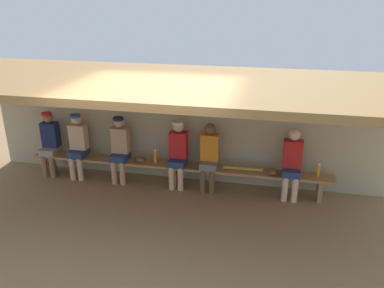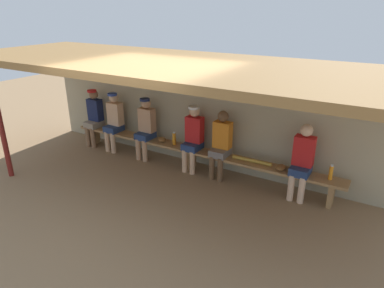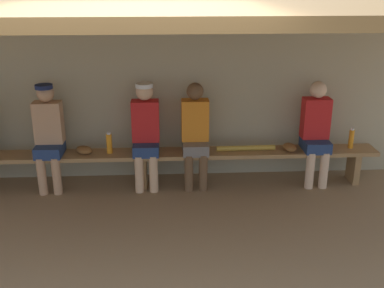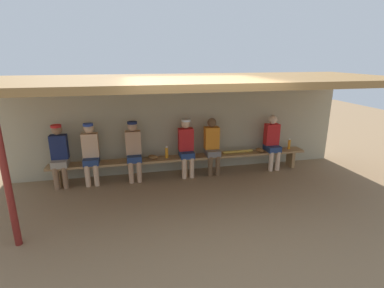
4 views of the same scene
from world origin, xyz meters
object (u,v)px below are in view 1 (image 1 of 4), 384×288
Objects in this scene: bench at (176,168)px; player_in_blue at (209,154)px; player_near_post at (50,141)px; baseball_bat at (243,169)px; player_middle at (78,143)px; baseball_glove_dark_brown at (273,172)px; player_in_red at (120,146)px; player_in_white at (178,151)px; water_bottle_clear at (155,156)px; water_bottle_orange at (318,170)px; baseball_glove_worn at (140,159)px; player_with_sunglasses at (292,161)px.

bench is 0.75m from player_in_blue.
baseball_bat is (4.01, -0.00, -0.25)m from player_near_post.
player_middle reaches higher than baseball_glove_dark_brown.
player_in_red is at bearing 0.00° from player_middle.
player_in_white is 0.49m from water_bottle_clear.
player_in_red is at bearing -179.68° from water_bottle_orange.
player_near_post and player_in_white have the same top height.
player_in_blue reaches higher than baseball_glove_worn.
bench is 4.46× the size of player_in_white.
water_bottle_clear reaches higher than baseball_glove_worn.
baseball_bat is at bearing -0.16° from player_in_white.
player_in_white is (1.20, 0.00, 0.00)m from player_in_red.
baseball_bat is (-0.89, -0.00, -0.24)m from player_with_sunglasses.
player_middle reaches higher than player_in_blue.
bench is 2.72m from player_near_post.
baseball_bat reaches higher than bench.
player_in_red is at bearing 40.94° from baseball_glove_worn.
bench is 25.00× the size of baseball_glove_worn.
water_bottle_orange is (2.02, 0.02, -0.14)m from player_in_blue.
bench is at bearing -179.74° from player_in_blue.
player_near_post is 1.98m from baseball_glove_worn.
baseball_bat is (2.46, -0.00, -0.25)m from player_in_red.
water_bottle_clear is (1.65, 0.00, -0.16)m from player_middle.
player_in_red and player_in_white have the same top height.
baseball_glove_worn is (1.96, 0.01, -0.24)m from player_near_post.
baseball_glove_dark_brown is at bearing -1.08° from bench.
player_near_post is at bearing 180.00° from player_in_red.
player_with_sunglasses is 0.40m from baseball_glove_dark_brown.
water_bottle_orange is (4.75, 0.02, -0.16)m from player_middle.
player_near_post is 5.60× the size of baseball_glove_dark_brown.
player_middle and player_near_post have the same top height.
player_with_sunglasses is at bearing -177.38° from water_bottle_orange.
player_in_white is 5.60× the size of baseball_glove_worn.
water_bottle_orange is 3.42m from baseball_glove_worn.
player_near_post reaches higher than player_in_blue.
player_in_red is 1.20m from player_in_white.
player_in_white is (-2.16, 0.00, 0.02)m from player_with_sunglasses.
player_with_sunglasses is 0.50m from water_bottle_orange.
player_in_white is at bearing 0.00° from player_in_red.
player_in_white is at bearing 83.98° from baseball_glove_dark_brown.
player_near_post reaches higher than water_bottle_orange.
water_bottle_clear is 1.73m from baseball_bat.
player_in_red reaches higher than bench.
water_bottle_clear is at bearing 0.22° from player_in_red.
player_with_sunglasses is 4.87× the size of water_bottle_clear.
baseball_glove_worn is at bearing 0.23° from player_middle.
baseball_glove_dark_brown is at bearing -1.83° from player_in_blue.
bench is 0.46m from water_bottle_clear.
baseball_glove_worn is (-0.73, 0.01, 0.12)m from bench.
water_bottle_clear reaches higher than baseball_glove_dark_brown.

